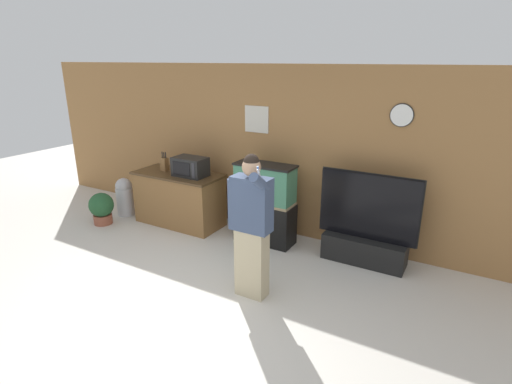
% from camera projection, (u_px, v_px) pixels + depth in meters
% --- Properties ---
extents(ground_plane, '(18.00, 18.00, 0.00)m').
position_uv_depth(ground_plane, '(169.00, 318.00, 4.32)').
color(ground_plane, beige).
extents(wall_back_paneled, '(10.00, 0.08, 2.60)m').
position_uv_depth(wall_back_paneled, '(283.00, 152.00, 6.12)').
color(wall_back_paneled, olive).
rests_on(wall_back_paneled, ground_plane).
extents(counter_island, '(1.50, 0.69, 0.88)m').
position_uv_depth(counter_island, '(179.00, 199.00, 6.67)').
color(counter_island, brown).
rests_on(counter_island, ground_plane).
extents(microwave, '(0.54, 0.34, 0.30)m').
position_uv_depth(microwave, '(190.00, 167.00, 6.34)').
color(microwave, black).
rests_on(microwave, counter_island).
extents(knife_block, '(0.11, 0.10, 0.32)m').
position_uv_depth(knife_block, '(164.00, 164.00, 6.66)').
color(knife_block, brown).
rests_on(knife_block, counter_island).
extents(aquarium_on_stand, '(0.90, 0.38, 1.22)m').
position_uv_depth(aquarium_on_stand, '(265.00, 204.00, 5.95)').
color(aquarium_on_stand, black).
rests_on(aquarium_on_stand, ground_plane).
extents(tv_on_stand, '(1.33, 0.40, 1.26)m').
position_uv_depth(tv_on_stand, '(365.00, 237.00, 5.41)').
color(tv_on_stand, black).
rests_on(tv_on_stand, ground_plane).
extents(person_standing, '(0.54, 0.41, 1.71)m').
position_uv_depth(person_standing, '(251.00, 225.00, 4.48)').
color(person_standing, '#BCAD89').
rests_on(person_standing, ground_plane).
extents(potted_plant, '(0.41, 0.41, 0.54)m').
position_uv_depth(potted_plant, '(102.00, 207.00, 6.70)').
color(potted_plant, brown).
rests_on(potted_plant, ground_plane).
extents(trash_bin, '(0.30, 0.30, 0.67)m').
position_uv_depth(trash_bin, '(125.00, 196.00, 7.09)').
color(trash_bin, '#B7B7BC').
rests_on(trash_bin, ground_plane).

